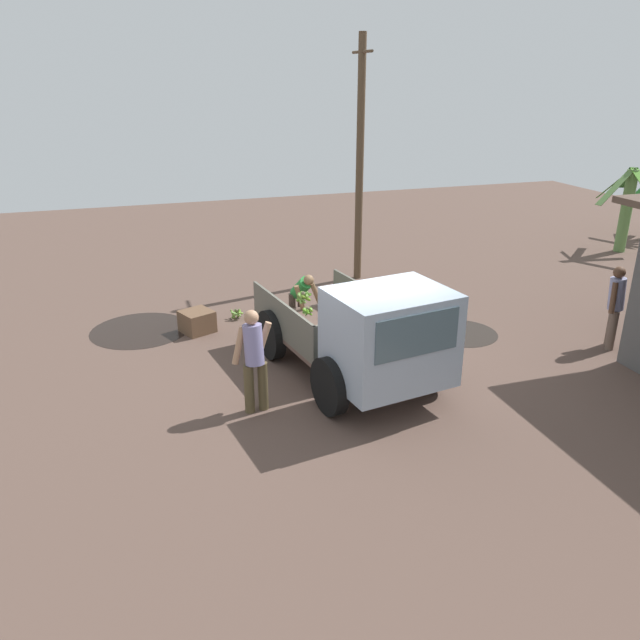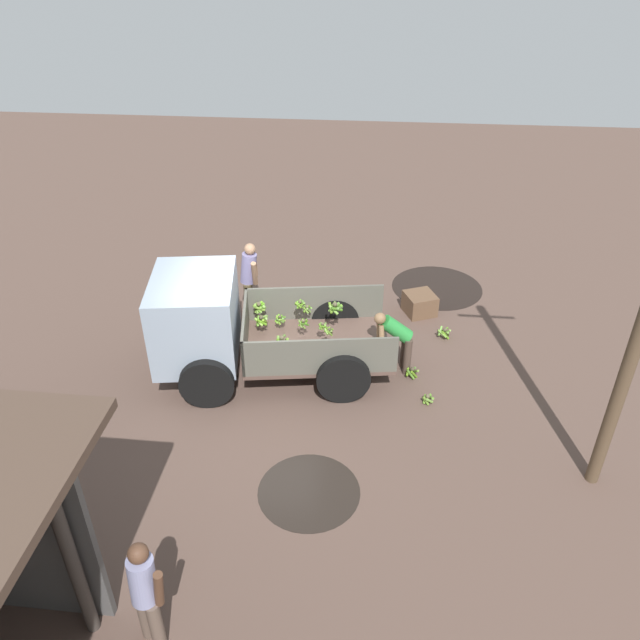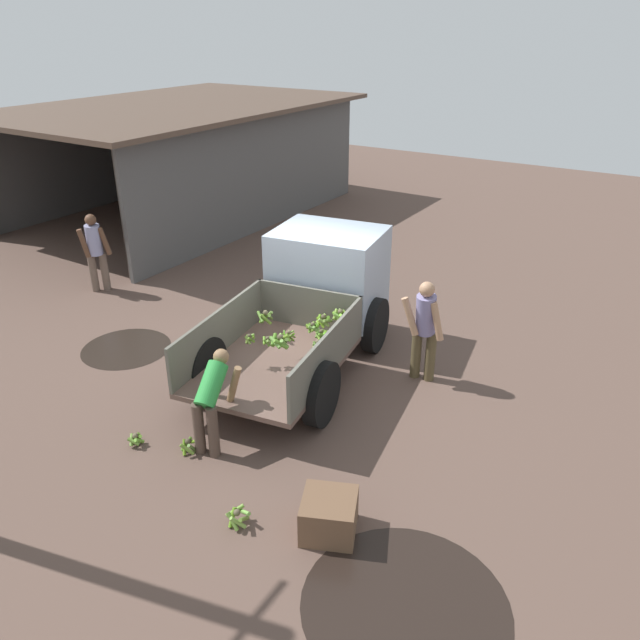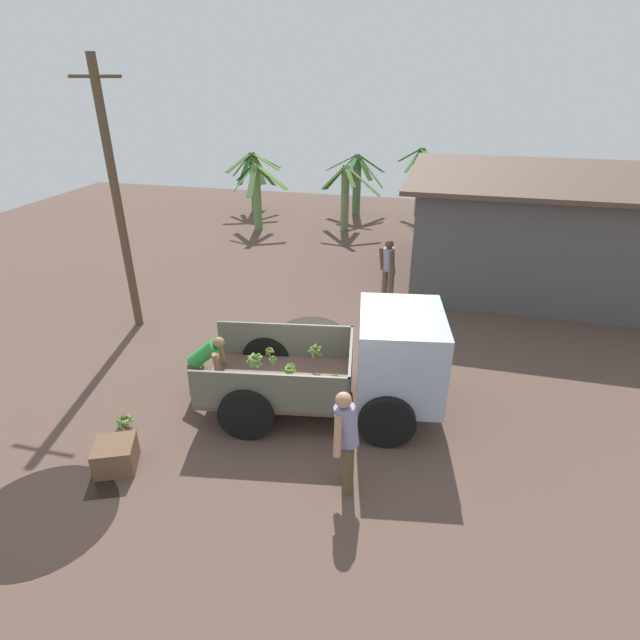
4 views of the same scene
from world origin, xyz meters
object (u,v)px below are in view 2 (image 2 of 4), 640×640
Objects in this scene: banana_bunch_on_ground_0 at (428,398)px; banana_bunch_on_ground_1 at (412,372)px; person_bystander_near_shed at (145,591)px; banana_bunch_on_ground_2 at (444,332)px; cargo_truck at (222,324)px; person_worker_loading at (396,337)px; person_foreground_visitor at (249,277)px; wooden_crate_0 at (420,304)px.

banana_bunch_on_ground_1 reaches higher than banana_bunch_on_ground_0.
person_bystander_near_shed is 6.37m from banana_bunch_on_ground_1.
banana_bunch_on_ground_0 is 2.18m from banana_bunch_on_ground_2.
cargo_truck is 3.24m from person_worker_loading.
person_bystander_near_shed reaches higher than banana_bunch_on_ground_1.
person_foreground_visitor is at bearing -6.74° from banana_bunch_on_ground_2.
cargo_truck is 3.97m from banana_bunch_on_ground_0.
person_foreground_visitor reaches higher than banana_bunch_on_ground_0.
person_foreground_visitor is 1.31× the size of person_worker_loading.
cargo_truck reaches higher than banana_bunch_on_ground_0.
person_bystander_near_shed is at bearing 59.55° from banana_bunch_on_ground_1.
person_worker_loading reaches higher than banana_bunch_on_ground_1.
person_bystander_near_shed is 5.54× the size of banana_bunch_on_ground_2.
person_worker_loading reaches higher than wooden_crate_0.
person_bystander_near_shed reaches higher than wooden_crate_0.
person_worker_loading is 1.73m from banana_bunch_on_ground_2.
wooden_crate_0 is at bearing -116.68° from person_worker_loading.
cargo_truck reaches higher than person_bystander_near_shed.
person_worker_loading is 1.28m from banana_bunch_on_ground_0.
person_bystander_near_shed reaches higher than person_worker_loading.
banana_bunch_on_ground_2 is at bearing -13.12° from person_foreground_visitor.
person_worker_loading is at bearing 75.41° from wooden_crate_0.
banana_bunch_on_ground_0 is at bearing -41.81° from person_foreground_visitor.
person_worker_loading is 5.20× the size of banana_bunch_on_ground_1.
person_foreground_visitor reaches higher than banana_bunch_on_ground_2.
person_foreground_visitor is 2.81× the size of wooden_crate_0.
person_foreground_visitor reaches higher than person_bystander_near_shed.
person_worker_loading is at bearing -35.37° from person_foreground_visitor.
person_foreground_visitor is 1.02× the size of person_bystander_near_shed.
person_worker_loading is (-3.21, -0.32, -0.29)m from cargo_truck.
banana_bunch_on_ground_2 reaches higher than banana_bunch_on_ground_0.
cargo_truck is at bearing 40.43° from person_bystander_near_shed.
person_foreground_visitor is 4.61m from banana_bunch_on_ground_0.
banana_bunch_on_ground_0 is 0.90× the size of banana_bunch_on_ground_1.
wooden_crate_0 is at bearing -89.36° from banana_bunch_on_ground_0.
person_bystander_near_shed is (-0.23, 7.34, -0.02)m from person_foreground_visitor.
person_bystander_near_shed is at bearing -94.60° from person_foreground_visitor.
banana_bunch_on_ground_0 is at bearing 162.42° from cargo_truck.
banana_bunch_on_ground_2 is at bearing 7.03° from person_bystander_near_shed.
banana_bunch_on_ground_1 is at bearing 139.69° from person_worker_loading.
wooden_crate_0 is (-0.23, -2.35, 0.10)m from banana_bunch_on_ground_1.
wooden_crate_0 is (0.03, -3.08, 0.12)m from banana_bunch_on_ground_0.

